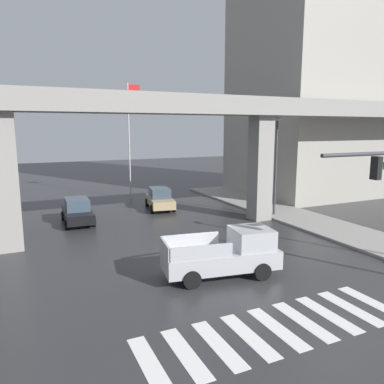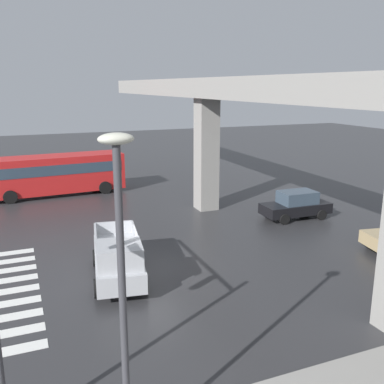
{
  "view_description": "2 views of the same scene",
  "coord_description": "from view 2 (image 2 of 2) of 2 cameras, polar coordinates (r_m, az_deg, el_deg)",
  "views": [
    {
      "loc": [
        -7.26,
        -15.18,
        6.5
      ],
      "look_at": [
        0.67,
        1.92,
        3.23
      ],
      "focal_mm": 34.67,
      "sensor_mm": 36.0,
      "label": 1
    },
    {
      "loc": [
        17.69,
        -5.19,
        8.1
      ],
      "look_at": [
        0.88,
        1.71,
        3.62
      ],
      "focal_mm": 40.65,
      "sensor_mm": 36.0,
      "label": 2
    }
  ],
  "objects": [
    {
      "name": "pickup_truck",
      "position": [
        18.71,
        -9.67,
        -8.7
      ],
      "size": [
        5.34,
        2.68,
        2.08
      ],
      "color": "#A8AAAF",
      "rests_on": "ground"
    },
    {
      "name": "sedan_black",
      "position": [
        27.81,
        13.49,
        -1.65
      ],
      "size": [
        2.06,
        4.35,
        1.72
      ],
      "color": "black",
      "rests_on": "ground"
    },
    {
      "name": "ground_plane",
      "position": [
        20.13,
        -5.53,
        -9.95
      ],
      "size": [
        120.0,
        120.0,
        0.0
      ],
      "primitive_type": "plane",
      "color": "#2D2D30"
    },
    {
      "name": "crosswalk_stripes",
      "position": [
        19.48,
        -23.59,
        -11.95
      ],
      "size": [
        9.35,
        2.8,
        0.01
      ],
      "color": "silver",
      "rests_on": "ground"
    },
    {
      "name": "elevated_overpass",
      "position": [
        21.16,
        11.15,
        11.56
      ],
      "size": [
        55.02,
        2.37,
        8.53
      ],
      "color": "gray",
      "rests_on": "ground"
    },
    {
      "name": "street_lamp_near_corner",
      "position": [
        9.01,
        -9.27,
        -9.5
      ],
      "size": [
        0.44,
        0.7,
        7.24
      ],
      "color": "#38383D",
      "rests_on": "ground"
    },
    {
      "name": "city_bus",
      "position": [
        34.17,
        -18.07,
        2.4
      ],
      "size": [
        3.25,
        10.93,
        2.99
      ],
      "color": "red",
      "rests_on": "ground"
    }
  ]
}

